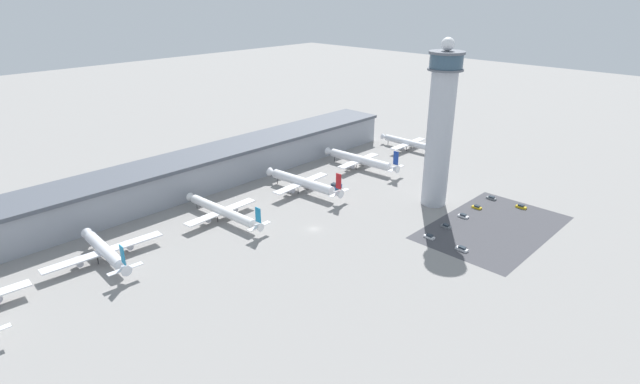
# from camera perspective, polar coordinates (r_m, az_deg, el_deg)

# --- Properties ---
(ground_plane) EXTENTS (1000.00, 1000.00, 0.00)m
(ground_plane) POSITION_cam_1_polar(r_m,az_deg,el_deg) (197.98, -0.69, -4.26)
(ground_plane) COLOR gray
(terminal_building) EXTENTS (225.26, 25.00, 16.52)m
(terminal_building) POSITION_cam_1_polar(r_m,az_deg,el_deg) (245.20, -12.43, 2.71)
(terminal_building) COLOR #9399A3
(terminal_building) RESTS_ON ground
(control_tower) EXTENTS (14.39, 14.39, 70.75)m
(control_tower) POSITION_cam_1_polar(r_m,az_deg,el_deg) (215.30, 13.57, 7.36)
(control_tower) COLOR #ADB2BC
(control_tower) RESTS_ON ground
(parking_lot_surface) EXTENTS (64.00, 40.00, 0.01)m
(parking_lot_surface) POSITION_cam_1_polar(r_m,az_deg,el_deg) (211.00, 19.20, -3.84)
(parking_lot_surface) COLOR #424247
(parking_lot_surface) RESTS_ON ground
(airplane_gate_bravo) EXTENTS (41.63, 36.51, 12.95)m
(airplane_gate_bravo) POSITION_cam_1_polar(r_m,az_deg,el_deg) (189.20, -23.36, -6.19)
(airplane_gate_bravo) COLOR silver
(airplane_gate_bravo) RESTS_ON ground
(airplane_gate_charlie) EXTENTS (33.87, 45.94, 11.97)m
(airplane_gate_charlie) POSITION_cam_1_polar(r_m,az_deg,el_deg) (207.59, -11.06, -2.17)
(airplane_gate_charlie) COLOR white
(airplane_gate_charlie) RESTS_ON ground
(airplane_gate_delta) EXTENTS (33.41, 44.80, 14.18)m
(airplane_gate_delta) POSITION_cam_1_polar(r_m,az_deg,el_deg) (231.30, -1.98, 1.10)
(airplane_gate_delta) COLOR white
(airplane_gate_delta) RESTS_ON ground
(airplane_gate_echo) EXTENTS (30.19, 46.00, 13.97)m
(airplane_gate_echo) POSITION_cam_1_polar(r_m,az_deg,el_deg) (262.71, 4.62, 3.68)
(airplane_gate_echo) COLOR white
(airplane_gate_echo) RESTS_ON ground
(airplane_gate_foxtrot) EXTENTS (30.16, 40.28, 11.94)m
(airplane_gate_foxtrot) POSITION_cam_1_polar(r_m,az_deg,el_deg) (297.31, 10.20, 5.52)
(airplane_gate_foxtrot) COLOR silver
(airplane_gate_foxtrot) RESTS_ON ground
(service_truck_catering) EXTENTS (5.76, 7.11, 2.87)m
(service_truck_catering) POSITION_cam_1_polar(r_m,az_deg,el_deg) (263.99, 13.52, 2.34)
(service_truck_catering) COLOR black
(service_truck_catering) RESTS_ON ground
(service_truck_fuel) EXTENTS (8.25, 3.37, 3.13)m
(service_truck_fuel) POSITION_cam_1_polar(r_m,az_deg,el_deg) (236.09, 1.71, 0.59)
(service_truck_fuel) COLOR black
(service_truck_fuel) RESTS_ON ground
(car_white_wagon) EXTENTS (1.81, 4.36, 1.45)m
(car_white_wagon) POSITION_cam_1_polar(r_m,az_deg,el_deg) (237.83, 18.99, -0.66)
(car_white_wagon) COLOR black
(car_white_wagon) RESTS_ON ground
(car_maroon_suv) EXTENTS (2.02, 4.32, 1.48)m
(car_maroon_suv) POSITION_cam_1_polar(r_m,az_deg,el_deg) (215.93, 16.05, -2.66)
(car_maroon_suv) COLOR black
(car_maroon_suv) RESTS_ON ground
(car_grey_coupe) EXTENTS (1.88, 4.12, 1.47)m
(car_grey_coupe) POSITION_cam_1_polar(r_m,az_deg,el_deg) (226.14, 17.48, -1.67)
(car_grey_coupe) COLOR black
(car_grey_coupe) RESTS_ON ground
(car_blue_compact) EXTENTS (1.86, 4.65, 1.53)m
(car_blue_compact) POSITION_cam_1_polar(r_m,az_deg,el_deg) (189.68, 15.90, -6.27)
(car_blue_compact) COLOR black
(car_blue_compact) RESTS_ON ground
(car_silver_sedan) EXTENTS (1.93, 4.26, 1.50)m
(car_silver_sedan) POSITION_cam_1_polar(r_m,az_deg,el_deg) (195.47, 12.38, -5.01)
(car_silver_sedan) COLOR black
(car_silver_sedan) RESTS_ON ground
(car_navy_sedan) EXTENTS (1.85, 4.48, 1.59)m
(car_navy_sedan) POSITION_cam_1_polar(r_m,az_deg,el_deg) (232.98, 21.99, -1.57)
(car_navy_sedan) COLOR black
(car_navy_sedan) RESTS_ON ground
(car_green_van) EXTENTS (1.75, 4.00, 1.49)m
(car_green_van) POSITION_cam_1_polar(r_m,az_deg,el_deg) (205.17, 14.20, -3.82)
(car_green_van) COLOR black
(car_green_van) RESTS_ON ground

